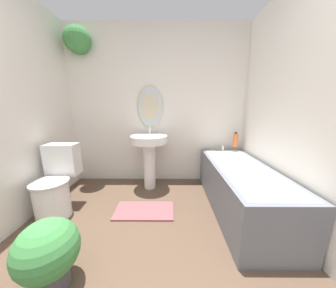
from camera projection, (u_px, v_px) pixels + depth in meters
wall_back at (150, 101)px, 2.62m from camera, size 2.82×0.36×2.40m
wall_right at (310, 108)px, 1.43m from camera, size 0.06×2.54×2.40m
toilet at (56, 186)px, 1.90m from camera, size 0.38×0.54×0.78m
pedestal_sink at (149, 150)px, 2.46m from camera, size 0.53×0.53×0.90m
bathtub at (240, 187)px, 1.99m from camera, size 0.63×1.60×0.62m
shampoo_bottle at (235, 140)px, 2.54m from camera, size 0.07×0.07×0.22m
potted_plant at (48, 252)px, 1.09m from camera, size 0.39×0.39×0.50m
bath_mat at (144, 211)px, 1.98m from camera, size 0.68×0.36×0.02m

